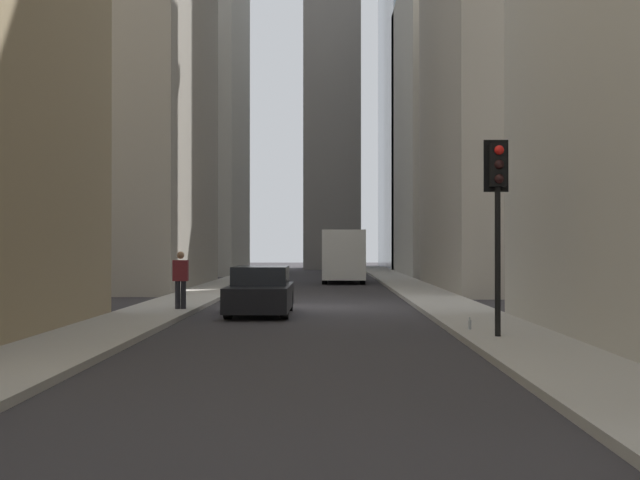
{
  "coord_description": "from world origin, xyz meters",
  "views": [
    {
      "loc": [
        -26.25,
        -0.58,
        2.04
      ],
      "look_at": [
        8.46,
        -0.24,
        2.27
      ],
      "focal_mm": 44.81,
      "sensor_mm": 36.0,
      "label": 1
    }
  ],
  "objects_px": {
    "delivery_truck": "(343,256)",
    "pedestrian": "(181,278)",
    "discarded_bottle": "(470,324)",
    "sedan_black": "(260,292)",
    "traffic_light_foreground": "(498,191)"
  },
  "relations": [
    {
      "from": "delivery_truck",
      "to": "pedestrian",
      "type": "distance_m",
      "value": 20.74
    },
    {
      "from": "delivery_truck",
      "to": "discarded_bottle",
      "type": "relative_size",
      "value": 23.93
    },
    {
      "from": "sedan_black",
      "to": "delivery_truck",
      "type": "bearing_deg",
      "value": -7.8
    },
    {
      "from": "sedan_black",
      "to": "traffic_light_foreground",
      "type": "xyz_separation_m",
      "value": [
        -6.71,
        -5.53,
        2.51
      ]
    },
    {
      "from": "delivery_truck",
      "to": "discarded_bottle",
      "type": "distance_m",
      "value": 25.89
    },
    {
      "from": "delivery_truck",
      "to": "sedan_black",
      "type": "relative_size",
      "value": 1.5
    },
    {
      "from": "delivery_truck",
      "to": "sedan_black",
      "type": "bearing_deg",
      "value": 172.2
    },
    {
      "from": "delivery_truck",
      "to": "sedan_black",
      "type": "height_order",
      "value": "delivery_truck"
    },
    {
      "from": "delivery_truck",
      "to": "pedestrian",
      "type": "relative_size",
      "value": 3.77
    },
    {
      "from": "sedan_black",
      "to": "discarded_bottle",
      "type": "relative_size",
      "value": 15.93
    },
    {
      "from": "delivery_truck",
      "to": "traffic_light_foreground",
      "type": "distance_m",
      "value": 27.34
    },
    {
      "from": "delivery_truck",
      "to": "pedestrian",
      "type": "height_order",
      "value": "delivery_truck"
    },
    {
      "from": "pedestrian",
      "to": "discarded_bottle",
      "type": "relative_size",
      "value": 6.35
    },
    {
      "from": "traffic_light_foreground",
      "to": "pedestrian",
      "type": "distance_m",
      "value": 10.85
    },
    {
      "from": "delivery_truck",
      "to": "traffic_light_foreground",
      "type": "xyz_separation_m",
      "value": [
        -27.15,
        -2.73,
        1.71
      ]
    }
  ]
}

